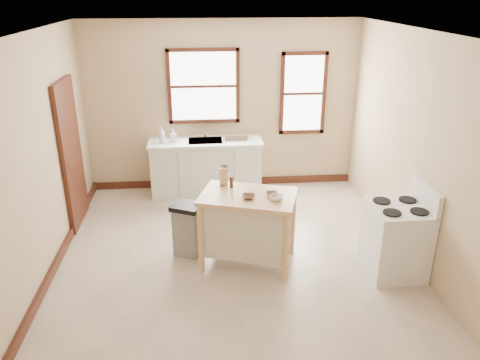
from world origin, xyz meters
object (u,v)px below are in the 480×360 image
object	(u,v)px
trash_bin	(188,230)
bowl_b	(272,194)
dish_rack	(236,137)
soap_bottle_b	(173,136)
gas_stove	(397,229)
bowl_c	(276,198)
soap_bottle_a	(162,135)
pepper_grinder	(231,182)
bowl_a	(249,197)
kitchen_island	(248,229)
knife_block	(224,177)

from	to	relation	value
trash_bin	bowl_b	bearing A→B (deg)	9.06
dish_rack	trash_bin	distance (m)	2.22
soap_bottle_b	gas_stove	bearing A→B (deg)	-58.34
bowl_b	gas_stove	world-z (taller)	gas_stove
bowl_b	gas_stove	size ratio (longest dim) A/B	0.13
bowl_b	bowl_c	distance (m)	0.13
soap_bottle_a	trash_bin	size ratio (longest dim) A/B	0.36
soap_bottle_b	pepper_grinder	distance (m)	2.12
bowl_c	bowl_a	bearing A→B (deg)	167.58
soap_bottle_b	bowl_b	size ratio (longest dim) A/B	1.37
soap_bottle_b	bowl_c	distance (m)	2.71
bowl_a	kitchen_island	bearing A→B (deg)	86.44
pepper_grinder	bowl_c	size ratio (longest dim) A/B	0.89
knife_block	bowl_c	size ratio (longest dim) A/B	1.19
trash_bin	gas_stove	distance (m)	2.58
bowl_b	knife_block	bearing A→B (deg)	144.58
soap_bottle_b	dish_rack	distance (m)	1.01
bowl_b	bowl_a	bearing A→B (deg)	-169.12
kitchen_island	bowl_a	xyz separation A→B (m)	(-0.01, -0.10, 0.48)
soap_bottle_a	kitchen_island	size ratio (longest dim) A/B	0.22
dish_rack	bowl_b	world-z (taller)	dish_rack
knife_block	soap_bottle_a	bearing A→B (deg)	118.71
bowl_b	trash_bin	world-z (taller)	bowl_b
knife_block	pepper_grinder	xyz separation A→B (m)	(0.09, -0.11, -0.02)
bowl_b	bowl_c	world-z (taller)	bowl_c
knife_block	gas_stove	size ratio (longest dim) A/B	0.18
kitchen_island	knife_block	size ratio (longest dim) A/B	5.68
knife_block	bowl_c	xyz separation A→B (m)	(0.59, -0.52, -0.07)
kitchen_island	gas_stove	distance (m)	1.79
knife_block	bowl_a	bearing A→B (deg)	-56.14
soap_bottle_b	bowl_b	xyz separation A→B (m)	(1.27, -2.25, -0.07)
soap_bottle_b	trash_bin	bearing A→B (deg)	-98.21
soap_bottle_a	knife_block	world-z (taller)	soap_bottle_a
soap_bottle_a	gas_stove	size ratio (longest dim) A/B	0.22
dish_rack	knife_block	distance (m)	1.91
soap_bottle_b	bowl_a	bearing A→B (deg)	-82.06
bowl_a	soap_bottle_b	bearing A→B (deg)	113.10
soap_bottle_a	bowl_c	xyz separation A→B (m)	(1.48, -2.36, -0.09)
kitchen_island	trash_bin	bearing A→B (deg)	179.04
soap_bottle_a	knife_block	distance (m)	2.04
trash_bin	kitchen_island	bearing A→B (deg)	6.48
knife_block	trash_bin	bearing A→B (deg)	-165.17
soap_bottle_b	bowl_c	bearing A→B (deg)	-76.41
soap_bottle_b	kitchen_island	world-z (taller)	soap_bottle_b
dish_rack	bowl_a	size ratio (longest dim) A/B	2.51
soap_bottle_b	gas_stove	size ratio (longest dim) A/B	0.18
soap_bottle_a	dish_rack	xyz separation A→B (m)	(1.19, 0.04, -0.08)
dish_rack	bowl_c	bearing A→B (deg)	-85.48
pepper_grinder	trash_bin	xyz separation A→B (m)	(-0.57, 0.01, -0.65)
bowl_a	bowl_c	size ratio (longest dim) A/B	0.95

